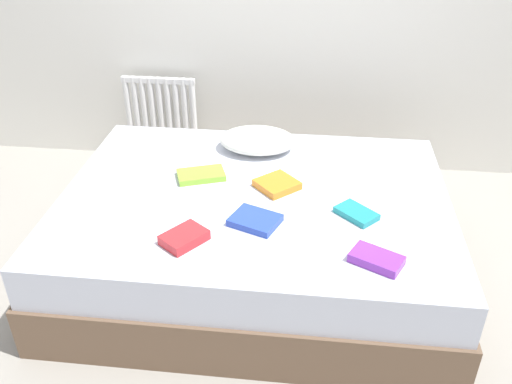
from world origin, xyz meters
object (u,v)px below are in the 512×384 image
radiator (161,114)px  textbook_blue (255,220)px  textbook_orange (277,184)px  textbook_purple (376,259)px  textbook_red (184,238)px  pillow (258,140)px  textbook_lime (201,175)px  textbook_teal (356,213)px  bed (255,234)px

radiator → textbook_blue: (0.85, -1.46, 0.13)m
radiator → textbook_orange: 1.47m
textbook_blue → textbook_orange: bearing=99.1°
textbook_purple → textbook_red: (-0.84, 0.05, 0.00)m
pillow → textbook_lime: 0.45m
textbook_teal → bed: bearing=-152.7°
textbook_orange → textbook_red: bearing=-78.6°
pillow → textbook_purple: 1.17m
textbook_purple → textbook_lime: 1.08m
radiator → textbook_orange: bearing=-50.5°
textbook_purple → textbook_lime: bearing=171.7°
bed → textbook_blue: bearing=-83.2°
radiator → textbook_orange: (0.93, -1.13, 0.13)m
bed → radiator: size_ratio=3.69×
textbook_blue → textbook_lime: bearing=152.2°
textbook_purple → bed: bearing=166.4°
pillow → textbook_blue: bearing=-84.5°
bed → textbook_orange: size_ratio=10.59×
textbook_red → pillow: bearing=24.2°
textbook_teal → textbook_blue: 0.49m
radiator → textbook_red: (0.56, -1.64, 0.14)m
textbook_purple → textbook_blue: 0.59m
textbook_teal → textbook_orange: 0.45m
bed → textbook_purple: 0.81m
textbook_lime → textbook_blue: textbook_blue is taller
textbook_orange → textbook_red: textbook_red is taller
textbook_orange → textbook_lime: 0.42m
textbook_red → textbook_lime: textbook_red is taller
textbook_orange → textbook_blue: bearing=-55.5°
textbook_red → radiator: bearing=56.3°
bed → pillow: bearing=94.8°
textbook_teal → textbook_red: bearing=-115.5°
bed → radiator: radiator is taller
textbook_teal → textbook_purple: size_ratio=0.90×
bed → textbook_teal: textbook_teal is taller
textbook_red → textbook_blue: (0.30, 0.18, -0.01)m
textbook_purple → textbook_lime: (-0.88, 0.63, -0.00)m
bed → pillow: 0.59m
bed → textbook_lime: size_ratio=8.07×
textbook_orange → textbook_blue: size_ratio=0.87×
textbook_red → textbook_lime: 0.58m
textbook_red → textbook_lime: (-0.04, 0.57, -0.01)m
bed → textbook_red: 0.58m
bed → radiator: 1.46m
radiator → textbook_teal: (1.33, -1.35, 0.13)m
radiator → textbook_teal: radiator is taller
pillow → textbook_blue: size_ratio=2.03×
bed → textbook_lime: (-0.31, 0.13, 0.27)m
textbook_orange → textbook_red: size_ratio=0.99×
bed → pillow: pillow is taller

